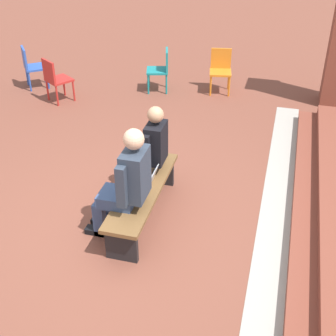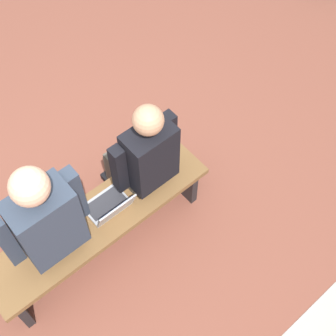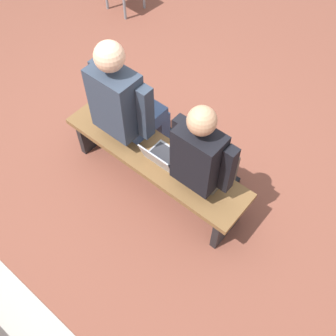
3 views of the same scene
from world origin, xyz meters
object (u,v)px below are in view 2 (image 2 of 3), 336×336
person_student (141,157)px  laptop (110,207)px  bench (100,223)px  person_adult (42,220)px

person_student → laptop: size_ratio=4.16×
bench → laptop: bearing=173.3°
person_adult → laptop: bearing=169.6°
bench → laptop: size_ratio=5.62×
person_adult → bench: bearing=168.5°
bench → person_adult: size_ratio=1.25×
bench → laptop: laptop is taller
person_student → laptop: (0.37, 0.08, -0.21)m
person_student → bench: bearing=8.1°
person_adult → person_student: bearing=179.6°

